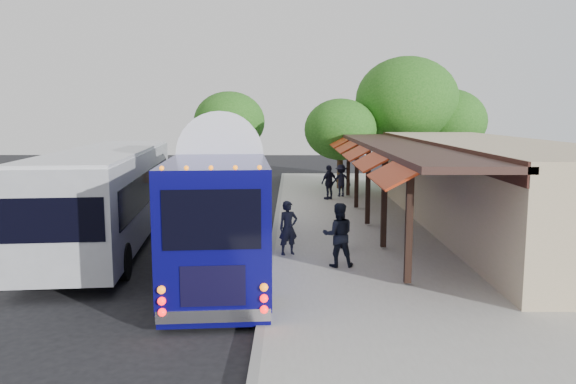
% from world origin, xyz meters
% --- Properties ---
extents(ground, '(90.00, 90.00, 0.00)m').
position_xyz_m(ground, '(0.00, 0.00, 0.00)').
color(ground, black).
rests_on(ground, ground).
extents(sidewalk, '(10.00, 40.00, 0.15)m').
position_xyz_m(sidewalk, '(5.00, 4.00, 0.07)').
color(sidewalk, '#9E9B93').
rests_on(sidewalk, ground).
extents(curb, '(0.20, 40.00, 0.16)m').
position_xyz_m(curb, '(0.05, 4.00, 0.07)').
color(curb, gray).
rests_on(curb, ground).
extents(station_shelter, '(8.15, 20.00, 3.60)m').
position_xyz_m(station_shelter, '(8.38, 4.00, 1.85)').
color(station_shelter, tan).
rests_on(station_shelter, ground).
extents(coach_bus, '(3.51, 11.92, 3.76)m').
position_xyz_m(coach_bus, '(-1.45, -1.22, 2.02)').
color(coach_bus, '#090758').
rests_on(coach_bus, ground).
extents(city_bus, '(4.12, 12.95, 3.42)m').
position_xyz_m(city_bus, '(-5.77, 1.19, 1.89)').
color(city_bus, '#95979D').
rests_on(city_bus, ground).
extents(ped_a, '(0.75, 0.63, 1.74)m').
position_xyz_m(ped_a, '(0.60, -0.74, 1.02)').
color(ped_a, black).
rests_on(ped_a, sidewalk).
extents(ped_b, '(0.96, 0.77, 1.91)m').
position_xyz_m(ped_b, '(2.09, -2.14, 1.10)').
color(ped_b, black).
rests_on(ped_b, sidewalk).
extents(ped_c, '(1.10, 1.02, 1.82)m').
position_xyz_m(ped_c, '(2.68, 11.02, 1.06)').
color(ped_c, black).
rests_on(ped_c, sidewalk).
extents(ped_d, '(1.25, 0.90, 1.76)m').
position_xyz_m(ped_d, '(3.40, 12.09, 1.03)').
color(ped_d, black).
rests_on(ped_d, sidewalk).
extents(sign_board, '(0.19, 0.49, 1.10)m').
position_xyz_m(sign_board, '(2.39, 0.07, 0.89)').
color(sign_board, black).
rests_on(sign_board, sidewalk).
extents(tree_left, '(4.34, 4.34, 5.56)m').
position_xyz_m(tree_left, '(3.63, 15.50, 3.70)').
color(tree_left, '#382314').
rests_on(tree_left, ground).
extents(tree_mid, '(6.40, 6.40, 8.19)m').
position_xyz_m(tree_mid, '(7.89, 17.21, 5.47)').
color(tree_mid, '#382314').
rests_on(tree_mid, ground).
extents(tree_right, '(4.87, 4.87, 6.23)m').
position_xyz_m(tree_right, '(10.70, 17.79, 4.15)').
color(tree_right, '#382314').
rests_on(tree_right, ground).
extents(tree_far, '(4.80, 4.80, 6.15)m').
position_xyz_m(tree_far, '(-3.53, 19.80, 4.10)').
color(tree_far, '#382314').
rests_on(tree_far, ground).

